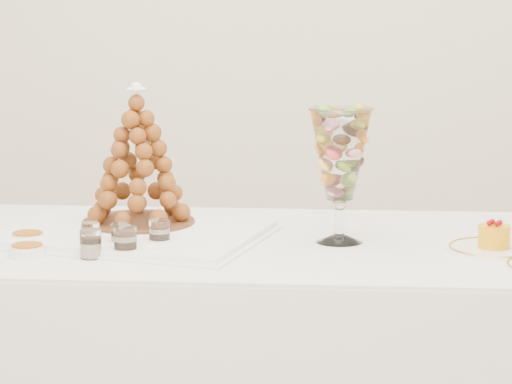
{
  "coord_description": "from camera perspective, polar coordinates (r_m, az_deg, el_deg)",
  "views": [
    {
      "loc": [
        0.28,
        -2.74,
        1.5
      ],
      "look_at": [
        0.03,
        0.22,
        0.94
      ],
      "focal_mm": 85.0,
      "sensor_mm": 36.0,
      "label": 1
    }
  ],
  "objects": [
    {
      "name": "verrine_e",
      "position": [
        2.93,
        -6.17,
        -2.35
      ],
      "size": [
        0.06,
        0.06,
        0.07
      ],
      "primitive_type": "cylinder",
      "rotation": [
        0.0,
        0.0,
        -0.11
      ],
      "color": "white",
      "rests_on": "buffet_table"
    },
    {
      "name": "ramekin_back",
      "position": [
        3.11,
        -10.69,
        -2.18
      ],
      "size": [
        0.08,
        0.08,
        0.03
      ],
      "primitive_type": "cylinder",
      "color": "white",
      "rests_on": "buffet_table"
    },
    {
      "name": "verrine_c",
      "position": [
        3.02,
        -4.57,
        -1.97
      ],
      "size": [
        0.06,
        0.06,
        0.07
      ],
      "primitive_type": "cylinder",
      "rotation": [
        0.0,
        0.0,
        -0.11
      ],
      "color": "white",
      "rests_on": "buffet_table"
    },
    {
      "name": "ramekin_front",
      "position": [
        2.98,
        -10.72,
        -2.74
      ],
      "size": [
        0.08,
        0.08,
        0.03
      ],
      "primitive_type": "cylinder",
      "color": "white",
      "rests_on": "buffet_table"
    },
    {
      "name": "croquembouche",
      "position": [
        3.19,
        -5.6,
        1.73
      ],
      "size": [
        0.3,
        0.3,
        0.37
      ],
      "rotation": [
        0.0,
        0.0,
        -0.07
      ],
      "color": "#5E3118",
      "rests_on": "lace_tray"
    },
    {
      "name": "verrine_a",
      "position": [
        3.05,
        -7.79,
        -2.0
      ],
      "size": [
        0.05,
        0.05,
        0.06
      ],
      "primitive_type": "cylinder",
      "rotation": [
        0.0,
        0.0,
        -0.11
      ],
      "color": "white",
      "rests_on": "buffet_table"
    },
    {
      "name": "verrine_d",
      "position": [
        2.93,
        -7.78,
        -2.44
      ],
      "size": [
        0.07,
        0.07,
        0.07
      ],
      "primitive_type": "cylinder",
      "rotation": [
        0.0,
        0.0,
        -0.3
      ],
      "color": "white",
      "rests_on": "buffet_table"
    },
    {
      "name": "lace_tray",
      "position": [
        3.14,
        -5.79,
        -1.97
      ],
      "size": [
        0.73,
        0.61,
        0.02
      ],
      "primitive_type": "cube",
      "rotation": [
        0.0,
        0.0,
        -0.24
      ],
      "color": "white",
      "rests_on": "buffet_table"
    },
    {
      "name": "mousse_cake",
      "position": [
        3.03,
        11.14,
        -2.05
      ],
      "size": [
        0.08,
        0.08,
        0.07
      ],
      "color": "orange",
      "rests_on": "cake_plate"
    },
    {
      "name": "verrine_b",
      "position": [
        3.02,
        -6.39,
        -2.08
      ],
      "size": [
        0.05,
        0.05,
        0.06
      ],
      "primitive_type": "cylinder",
      "rotation": [
        0.0,
        0.0,
        0.02
      ],
      "color": "white",
      "rests_on": "buffet_table"
    },
    {
      "name": "macaron_vase",
      "position": [
        3.05,
        3.99,
        1.7
      ],
      "size": [
        0.16,
        0.16,
        0.34
      ],
      "color": "white",
      "rests_on": "buffet_table"
    },
    {
      "name": "cake_plate",
      "position": [
        3.04,
        11.16,
        -2.66
      ],
      "size": [
        0.23,
        0.23,
        0.01
      ],
      "primitive_type": "cylinder",
      "color": "white",
      "rests_on": "buffet_table"
    }
  ]
}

